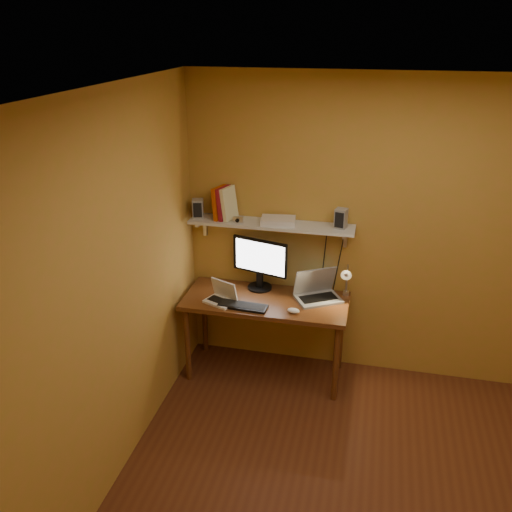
% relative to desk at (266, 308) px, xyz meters
% --- Properties ---
extents(room, '(3.44, 3.24, 2.64)m').
position_rel_desk_xyz_m(room, '(0.95, -1.28, 0.64)').
color(room, '#582B16').
rests_on(room, ground).
extents(desk, '(1.40, 0.60, 0.75)m').
position_rel_desk_xyz_m(desk, '(0.00, 0.00, 0.00)').
color(desk, brown).
rests_on(desk, ground).
extents(wall_shelf, '(1.40, 0.25, 0.21)m').
position_rel_desk_xyz_m(wall_shelf, '(0.00, 0.19, 0.69)').
color(wall_shelf, silver).
rests_on(wall_shelf, room).
extents(monitor, '(0.50, 0.26, 0.46)m').
position_rel_desk_xyz_m(monitor, '(-0.10, 0.19, 0.34)').
color(monitor, black).
rests_on(monitor, desk).
extents(laptop, '(0.45, 0.41, 0.27)m').
position_rel_desk_xyz_m(laptop, '(0.42, 0.12, 0.16)').
color(laptop, gray).
rests_on(laptop, desk).
extents(netbook, '(0.30, 0.26, 0.19)m').
position_rel_desk_xyz_m(netbook, '(-0.35, -0.12, 0.14)').
color(netbook, silver).
rests_on(netbook, desk).
extents(keyboard, '(0.42, 0.16, 0.02)m').
position_rel_desk_xyz_m(keyboard, '(-0.16, -0.18, 0.10)').
color(keyboard, black).
rests_on(keyboard, desk).
extents(mouse, '(0.11, 0.08, 0.04)m').
position_rel_desk_xyz_m(mouse, '(0.27, -0.18, 0.10)').
color(mouse, silver).
rests_on(mouse, desk).
extents(desk_lamp, '(0.09, 0.23, 0.38)m').
position_rel_desk_xyz_m(desk_lamp, '(0.66, 0.13, 0.29)').
color(desk_lamp, silver).
rests_on(desk_lamp, desk).
extents(speaker_left, '(0.11, 0.11, 0.16)m').
position_rel_desk_xyz_m(speaker_left, '(-0.64, 0.18, 0.79)').
color(speaker_left, gray).
rests_on(speaker_left, wall_shelf).
extents(speaker_right, '(0.11, 0.11, 0.16)m').
position_rel_desk_xyz_m(speaker_right, '(0.58, 0.20, 0.79)').
color(speaker_right, gray).
rests_on(speaker_right, wall_shelf).
extents(books, '(0.19, 0.20, 0.28)m').
position_rel_desk_xyz_m(books, '(-0.41, 0.21, 0.85)').
color(books, '#B84204').
rests_on(books, wall_shelf).
extents(shelf_camera, '(0.09, 0.05, 0.05)m').
position_rel_desk_xyz_m(shelf_camera, '(-0.27, 0.13, 0.74)').
color(shelf_camera, silver).
rests_on(shelf_camera, wall_shelf).
extents(router, '(0.31, 0.22, 0.05)m').
position_rel_desk_xyz_m(router, '(0.06, 0.20, 0.73)').
color(router, silver).
rests_on(router, wall_shelf).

